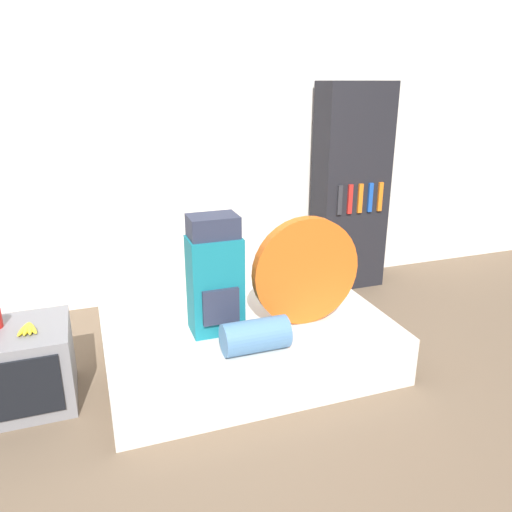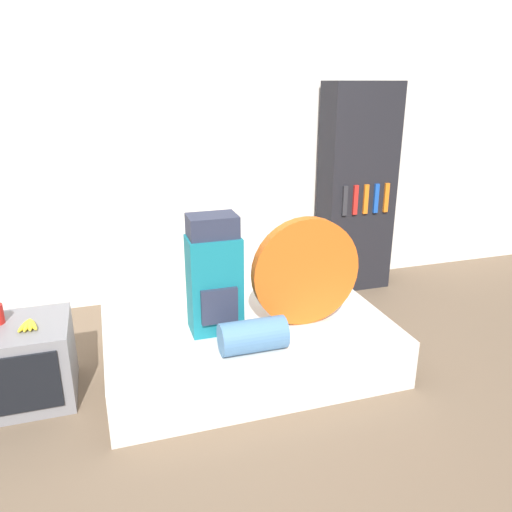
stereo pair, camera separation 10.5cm
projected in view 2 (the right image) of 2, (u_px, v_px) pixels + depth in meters
The scene contains 9 objects.
ground_plane at pixel (251, 425), 2.83m from camera, with size 16.00×16.00×0.00m, color brown.
wall_back at pixel (182, 150), 4.17m from camera, with size 8.00×0.05×2.60m.
bed at pixel (247, 342), 3.41m from camera, with size 1.86×1.23×0.33m.
backpack at pixel (214, 276), 3.11m from camera, with size 0.33×0.26×0.76m.
tent_bag at pixel (306, 272), 3.21m from camera, with size 0.72×0.08×0.72m.
sleeping_roll at pixel (253, 336), 2.94m from camera, with size 0.40×0.20×0.20m.
television at pixel (22, 363), 3.00m from camera, with size 0.59×0.54×0.49m.
banana_bunch at pixel (29, 325), 2.90m from camera, with size 0.12×0.17×0.03m.
bookshelf at pixel (356, 189), 4.49m from camera, with size 0.63×0.36×1.85m.
Camera 2 is at (-0.68, -2.25, 1.85)m, focal length 35.00 mm.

